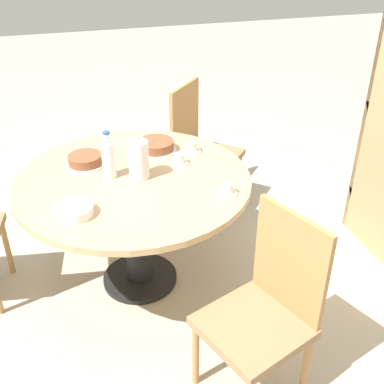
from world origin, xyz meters
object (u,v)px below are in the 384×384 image
Objects in this scene: chair_b at (200,147)px; cake_second at (85,161)px; water_bottle at (109,159)px; cake_main at (156,146)px; coffee_pot at (139,158)px; cup_a at (227,190)px; cup_b at (192,148)px; cup_c at (179,160)px; chair_a at (265,309)px.

cake_second is (0.55, -0.86, 0.28)m from chair_b.
water_bottle is 0.40m from cake_main.
coffee_pot is 1.13× the size of cake_second.
coffee_pot reaches higher than cake_second.
cake_main is (-0.24, 0.31, -0.08)m from water_bottle.
coffee_pot is (0.77, -0.58, 0.36)m from chair_b.
cup_a is 1.00× the size of cup_b.
coffee_pot is 2.27× the size of cup_c.
cup_a is 0.52m from cup_b.
coffee_pot is 0.51m from cup_a.
coffee_pot is 0.16m from water_bottle.
cup_c is (0.13, -0.12, 0.00)m from cup_b.
coffee_pot is at bearing -58.68° from cup_b.
cake_main reaches higher than cup_a.
cake_main is at bearing 169.64° from chair_a.
chair_a reaches higher than cup_b.
coffee_pot is (-0.89, -0.38, 0.36)m from chair_a.
cake_second reaches higher than cup_c.
water_bottle is 2.43× the size of cup_c.
chair_a is at bearing 23.07° from coffee_pot.
coffee_pot is 0.36m from cake_second.
cup_a is (-0.59, 0.02, 0.27)m from chair_a.
water_bottle is at bearing -122.51° from cup_a.
chair_b is at bearing 170.38° from cup_a.
cake_second is 2.01× the size of cup_a.
chair_a is at bearing 0.91° from cup_b.
cake_main is at bearing 99.50° from cake_second.
cup_a is (0.35, 0.56, -0.08)m from water_bottle.
cup_b is at bearing 89.96° from cake_second.
cup_b is at bearing 70.67° from cake_main.
cake_second reaches higher than cup_b.
chair_a is 1.04m from coffee_pot.
coffee_pot is at bearing -174.23° from chair_b.
cup_c is at bearing 110.08° from coffee_pot.
cup_a is at bearing -146.64° from chair_b.
chair_b is 1.09m from water_bottle.
coffee_pot is at bearing -28.14° from cake_main.
chair_a is 3.48× the size of water_bottle.
cup_b is at bearing 138.41° from cup_c.
water_bottle is 2.43× the size of cup_b.
cake_second is 2.01× the size of cup_c.
cake_main is at bearing 127.69° from water_bottle.
cake_second is 2.01× the size of cup_b.
coffee_pot is at bearing 71.06° from water_bottle.
cup_b is at bearing -158.96° from chair_b.
cup_a is (0.30, 0.40, -0.09)m from coffee_pot.
cup_c is (-0.98, -0.13, 0.27)m from chair_a.
chair_b is 8.46× the size of cup_a.
cake_second is at bearing -129.09° from coffee_pot.
chair_a is 3.80× the size of cake_main.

